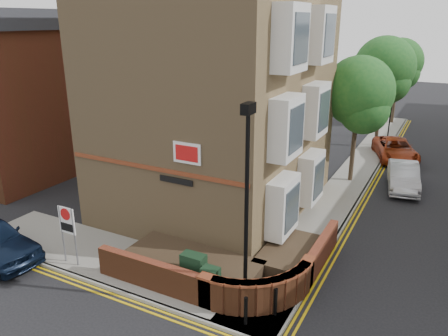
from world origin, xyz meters
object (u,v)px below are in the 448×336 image
Objects in this scene: lamppost at (246,210)px; utility_cabinet_large at (194,271)px; silver_car_near at (403,176)px; zone_sign at (67,225)px.

lamppost is 3.24m from utility_cabinet_large.
utility_cabinet_large is 13.89m from silver_car_near.
silver_car_near is at bearing 76.81° from lamppost.
silver_car_near is (4.96, 12.97, -0.04)m from utility_cabinet_large.
zone_sign is (-4.70, -0.80, 0.92)m from utility_cabinet_large.
zone_sign is 0.53× the size of silver_car_near.
utility_cabinet_large is 0.55× the size of zone_sign.
lamppost is at bearing -113.08° from silver_car_near.
lamppost is 13.69m from silver_car_near.
zone_sign is at bearing -173.93° from lamppost.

